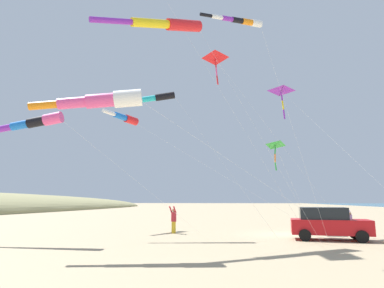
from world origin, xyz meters
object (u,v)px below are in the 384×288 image
(kite_windsock_long_streamer_right, at_px, (32,123))
(kite_windsock_checkered_midright, at_px, (125,118))
(parked_car, at_px, (328,223))
(kite_delta_magenta_far_left, at_px, (281,91))
(kite_windsock_yellow_midlevel, at_px, (166,24))
(kite_windsock_small_distant, at_px, (103,101))
(kite_delta_black_fish_shape, at_px, (216,59))
(person_child_green_jacket, at_px, (350,220))
(kite_windsock_rainbow_low_near, at_px, (240,21))
(kite_delta_red_high_left, at_px, (275,145))
(kite_windsock_long_streamer_left, at_px, (148,99))
(person_adult_flyer, at_px, (174,218))

(kite_windsock_long_streamer_right, xyz_separation_m, kite_windsock_checkered_midright, (1.95, 9.46, 2.58))
(parked_car, relative_size, kite_windsock_checkered_midright, 0.27)
(kite_delta_magenta_far_left, bearing_deg, kite_windsock_yellow_midlevel, -146.69)
(kite_windsock_small_distant, relative_size, kite_delta_black_fish_shape, 1.08)
(parked_car, relative_size, kite_windsock_long_streamer_right, 0.37)
(kite_windsock_long_streamer_right, bearing_deg, person_child_green_jacket, 27.23)
(kite_windsock_small_distant, bearing_deg, kite_windsock_rainbow_low_near, 29.82)
(kite_delta_red_high_left, xyz_separation_m, kite_windsock_rainbow_low_near, (-2.18, -7.73, 5.97))
(kite_delta_magenta_far_left, xyz_separation_m, kite_windsock_long_streamer_left, (-9.35, -3.31, -1.13))
(person_child_green_jacket, height_order, kite_windsock_long_streamer_right, kite_windsock_long_streamer_right)
(kite_delta_red_high_left, bearing_deg, parked_car, -61.70)
(parked_car, bearing_deg, kite_windsock_long_streamer_left, 177.88)
(parked_car, relative_size, person_adult_flyer, 2.36)
(person_adult_flyer, xyz_separation_m, kite_windsock_checkered_midright, (-5.17, 3.30, 8.28))
(kite_delta_magenta_far_left, relative_size, kite_windsock_checkered_midright, 0.65)
(person_adult_flyer, height_order, kite_windsock_yellow_midlevel, kite_windsock_yellow_midlevel)
(kite_delta_magenta_far_left, bearing_deg, kite_windsock_checkered_midright, 171.85)
(kite_windsock_small_distant, bearing_deg, kite_windsock_long_streamer_left, 91.70)
(kite_windsock_small_distant, bearing_deg, kite_delta_red_high_left, 53.06)
(kite_delta_magenta_far_left, relative_size, kite_windsock_small_distant, 0.69)
(kite_delta_black_fish_shape, distance_m, kite_windsock_rainbow_low_near, 8.66)
(parked_car, xyz_separation_m, kite_windsock_long_streamer_right, (-16.85, -3.87, 5.77))
(person_adult_flyer, height_order, kite_delta_red_high_left, kite_delta_red_high_left)
(kite_windsock_small_distant, xyz_separation_m, kite_windsock_long_streamer_left, (-0.22, 7.25, 2.35))
(person_adult_flyer, bearing_deg, kite_delta_black_fish_shape, 44.22)
(person_adult_flyer, bearing_deg, kite_windsock_rainbow_low_near, -47.01)
(kite_delta_red_high_left, height_order, kite_windsock_checkered_midright, kite_windsock_checkered_midright)
(kite_windsock_small_distant, bearing_deg, kite_windsock_checkered_midright, 107.37)
(person_child_green_jacket, distance_m, kite_delta_magenta_far_left, 10.95)
(kite_windsock_rainbow_low_near, relative_size, kite_windsock_long_streamer_right, 1.05)
(kite_delta_magenta_far_left, bearing_deg, kite_windsock_long_streamer_right, -153.09)
(parked_car, bearing_deg, kite_windsock_checkered_midright, 159.42)
(parked_car, relative_size, kite_windsock_long_streamer_left, 0.38)
(person_child_green_jacket, xyz_separation_m, kite_windsock_long_streamer_right, (-19.76, -10.17, 5.89))
(kite_windsock_yellow_midlevel, bearing_deg, person_child_green_jacket, 31.41)
(person_child_green_jacket, relative_size, kite_windsock_yellow_midlevel, 0.10)
(person_child_green_jacket, bearing_deg, kite_delta_red_high_left, -161.90)
(kite_windsock_checkered_midright, relative_size, kite_windsock_yellow_midlevel, 1.12)
(kite_windsock_long_streamer_left, bearing_deg, kite_delta_black_fish_shape, 46.97)
(person_child_green_jacket, bearing_deg, kite_windsock_checkered_midright, -177.73)
(parked_car, height_order, person_adult_flyer, person_adult_flyer)
(kite_windsock_long_streamer_left, bearing_deg, kite_windsock_long_streamer_right, -142.70)
(kite_windsock_small_distant, height_order, kite_delta_black_fish_shape, kite_delta_black_fish_shape)
(kite_windsock_long_streamer_left, bearing_deg, kite_windsock_rainbow_low_near, -28.60)
(parked_car, relative_size, kite_windsock_yellow_midlevel, 0.30)
(kite_windsock_long_streamer_right, bearing_deg, kite_windsock_small_distant, -26.95)
(kite_delta_red_high_left, height_order, kite_windsock_rainbow_low_near, kite_windsock_rainbow_low_near)
(kite_windsock_rainbow_low_near, bearing_deg, person_adult_flyer, 132.99)
(kite_delta_black_fish_shape, bearing_deg, person_adult_flyer, -135.78)
(parked_car, xyz_separation_m, kite_windsock_long_streamer_left, (-11.22, 0.42, 8.25))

